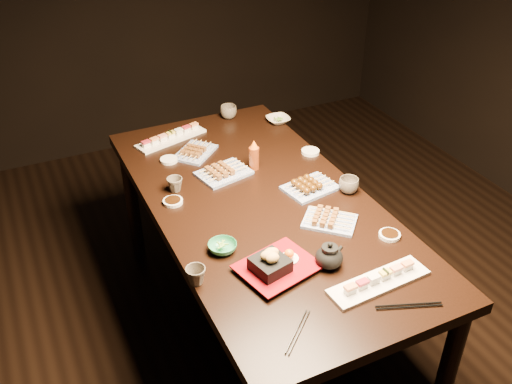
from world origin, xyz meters
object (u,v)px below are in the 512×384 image
Objects in this scene: dining_table at (261,268)px; teapot at (329,255)px; teacup_mid_right at (349,185)px; yakitori_plate_right at (330,217)px; tempura_tray at (278,260)px; teacup_near_left at (196,276)px; yakitori_plate_center at (223,169)px; edamame_bowl_green at (222,247)px; teacup_far_right at (228,112)px; yakitori_plate_left at (195,149)px; condiment_bottle at (254,155)px; sushi_platter_far at (171,136)px; teacup_far_left at (175,185)px; edamame_bowl_cream at (278,120)px; sushi_platter_near at (379,278)px.

teapot is (0.04, -0.49, 0.43)m from dining_table.
dining_table is 20.36× the size of teacup_mid_right.
yakitori_plate_right is 0.37m from tempura_tray.
yakitori_plate_center is at bearing 59.70° from teacup_near_left.
dining_table is 0.54m from edamame_bowl_green.
edamame_bowl_green is 0.91× the size of teapot.
teacup_far_right is (0.48, 1.06, 0.02)m from edamame_bowl_green.
teapot is (-0.15, -0.23, 0.03)m from yakitori_plate_right.
yakitori_plate_center is 0.25m from yakitori_plate_left.
edamame_bowl_green is at bearing -167.99° from teacup_mid_right.
sushi_platter_far is at bearing 120.48° from condiment_bottle.
teacup_far_right is (-0.18, 0.92, 0.00)m from teacup_mid_right.
teacup_far_left is at bearing 153.80° from teacup_mid_right.
teacup_far_right is (0.37, 0.11, 0.01)m from sushi_platter_far.
yakitori_plate_left is at bearing -165.62° from edamame_bowl_cream.
dining_table is 8.59× the size of yakitori_plate_left.
condiment_bottle reaches higher than yakitori_plate_center.
teacup_mid_right is (-0.04, -0.75, 0.02)m from edamame_bowl_cream.
yakitori_plate_right is 1.41× the size of condiment_bottle.
teacup_mid_right reaches higher than yakitori_plate_left.
tempura_tray reaches higher than teacup_mid_right.
edamame_bowl_green is at bearing -86.80° from teacup_far_left.
sushi_platter_far is 1.15m from tempura_tray.
teapot reaches higher than teacup_near_left.
teacup_far_right is 1.32m from teapot.
teacup_near_left is at bearing -132.51° from yakitori_plate_center.
sushi_platter_far is 3.10× the size of teapot.
teapot is 0.76m from condiment_bottle.
condiment_bottle reaches higher than sushi_platter_far.
sushi_platter_near is (0.15, -0.65, 0.40)m from dining_table.
yakitori_plate_left is at bearing 69.81° from teacup_near_left.
condiment_bottle is at bearing 70.56° from teapot.
edamame_bowl_green is at bearing 126.63° from teapot.
tempura_tray is at bearing -76.21° from teacup_far_left.
teacup_near_left is at bearing -152.09° from yakitori_plate_left.
teapot is at bearing -131.28° from teacup_mid_right.
yakitori_plate_center reaches higher than edamame_bowl_green.
teacup_mid_right is (0.66, 0.14, 0.02)m from edamame_bowl_green.
teacup_mid_right is (0.23, 0.55, 0.01)m from sushi_platter_near.
dining_table is 0.87m from edamame_bowl_cream.
sushi_platter_far is at bearing 83.40° from edamame_bowl_green.
condiment_bottle is (0.24, 0.70, 0.02)m from tempura_tray.
tempura_tray is 2.25× the size of teapot.
teacup_near_left is 0.83× the size of teacup_mid_right.
condiment_bottle is (-0.11, -0.56, 0.04)m from teacup_far_right.
teacup_far_right is (0.51, 0.58, 0.00)m from teacup_far_left.
yakitori_plate_right is at bearing 13.95° from tempura_tray.
teapot reaches higher than edamame_bowl_green.
teacup_far_left is at bearing 90.35° from tempura_tray.
teacup_near_left is at bearing 60.00° from sushi_platter_far.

